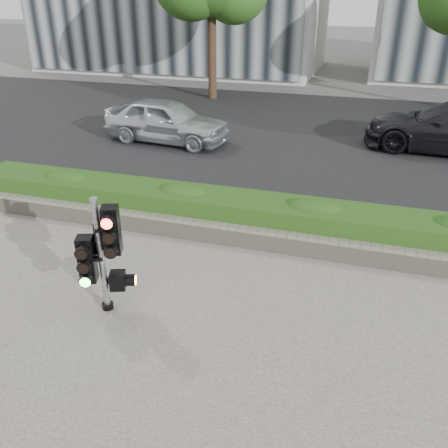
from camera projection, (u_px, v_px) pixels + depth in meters
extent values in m
plane|color=#51514C|center=(196.00, 298.00, 7.61)|extent=(120.00, 120.00, 0.00)
cube|color=#9E9389|center=(121.00, 419.00, 5.47)|extent=(16.00, 11.00, 0.03)
cube|color=black|center=(296.00, 133.00, 16.15)|extent=(60.00, 13.00, 0.02)
cube|color=gray|center=(246.00, 214.00, 10.28)|extent=(60.00, 0.25, 0.12)
cube|color=gray|center=(229.00, 234.00, 9.15)|extent=(12.00, 0.32, 0.34)
cube|color=#417724|center=(238.00, 213.00, 9.62)|extent=(12.00, 1.00, 0.68)
cylinder|color=black|center=(212.00, 51.00, 20.27)|extent=(0.36, 0.36, 4.03)
cylinder|color=black|center=(108.00, 306.00, 7.32)|extent=(0.18, 0.18, 0.09)
cylinder|color=gray|center=(101.00, 258.00, 6.93)|extent=(0.09, 0.09, 1.81)
cylinder|color=gray|center=(94.00, 200.00, 6.51)|extent=(0.11, 0.11, 0.04)
cube|color=#FF1107|center=(112.00, 230.00, 6.71)|extent=(0.29, 0.29, 0.72)
cube|color=#14E51E|center=(87.00, 259.00, 6.90)|extent=(0.29, 0.29, 0.72)
cube|color=black|center=(104.00, 236.00, 7.00)|extent=(0.29, 0.29, 0.50)
cube|color=orange|center=(118.00, 280.00, 7.15)|extent=(0.29, 0.29, 0.27)
imported|color=silver|center=(167.00, 121.00, 14.92)|extent=(4.14, 2.02, 1.36)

